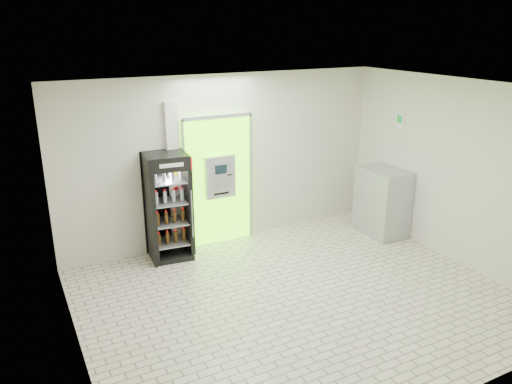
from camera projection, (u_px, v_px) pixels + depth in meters
ground at (298, 298)px, 7.25m from camera, size 6.00×6.00×0.00m
room_shell at (302, 177)px, 6.67m from camera, size 6.00×6.00×6.00m
atm_assembly at (218, 180)px, 8.83m from camera, size 1.30×0.24×2.33m
pillar at (174, 178)px, 8.47m from camera, size 0.22×0.11×2.60m
beverage_cooler at (168, 209)px, 8.30m from camera, size 0.74×0.68×1.81m
steel_cabinet at (382, 201)px, 9.35m from camera, size 0.65×0.95×1.26m
exit_sign at (400, 121)px, 9.06m from camera, size 0.02×0.22×0.26m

